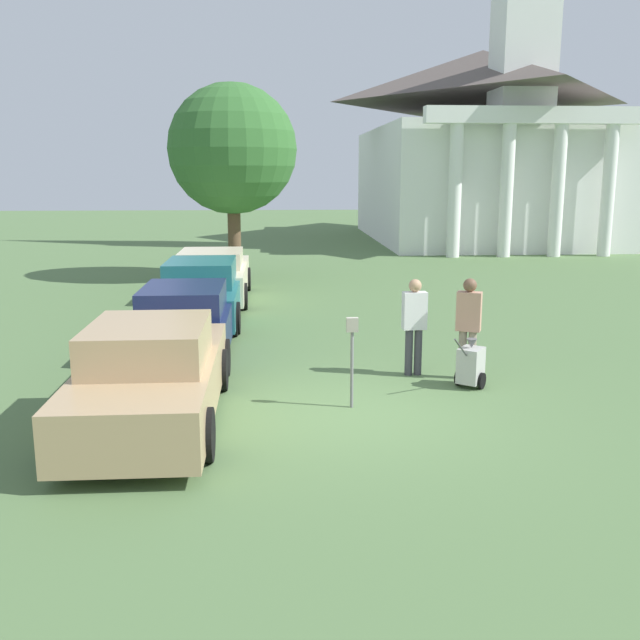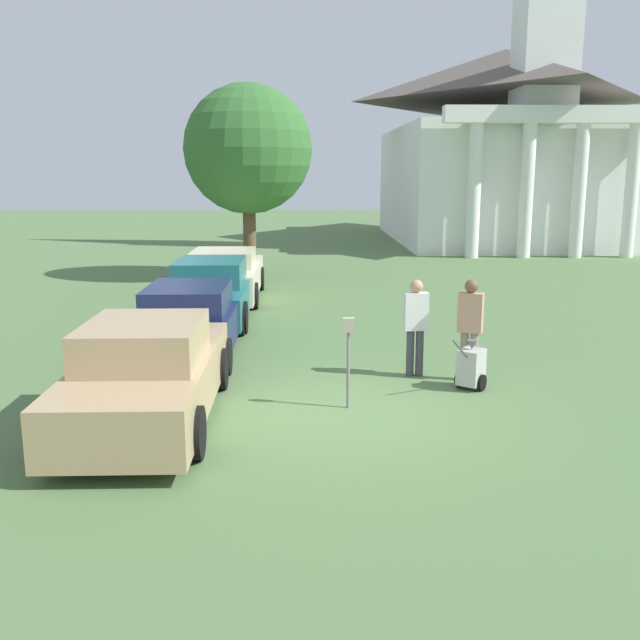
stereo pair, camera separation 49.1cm
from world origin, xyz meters
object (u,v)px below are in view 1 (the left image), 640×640
(parked_car_tan, at_px, (152,377))
(church, at_px, (482,136))
(parked_car_cream, at_px, (212,276))
(parking_meter, at_px, (352,346))
(parked_car_navy, at_px, (185,323))
(parked_car_teal, at_px, (202,293))
(equipment_cart, at_px, (471,365))
(person_worker, at_px, (414,321))
(person_supervisor, at_px, (468,322))

(parked_car_tan, relative_size, church, 0.19)
(parked_car_cream, distance_m, parking_meter, 10.20)
(parked_car_navy, height_order, church, church)
(parking_meter, bearing_deg, church, 70.39)
(parked_car_teal, relative_size, equipment_cart, 5.18)
(parked_car_tan, xyz_separation_m, person_worker, (4.27, 2.27, 0.30))
(equipment_cart, xyz_separation_m, church, (7.73, 26.74, 5.11))
(parking_meter, distance_m, equipment_cart, 2.41)
(parked_car_tan, bearing_deg, equipment_cart, 15.61)
(parked_car_navy, relative_size, parked_car_cream, 1.00)
(parked_car_tan, height_order, person_supervisor, person_supervisor)
(parked_car_tan, xyz_separation_m, parked_car_navy, (0.00, 3.95, -0.04))
(parking_meter, bearing_deg, person_worker, 53.28)
(parked_car_teal, relative_size, parking_meter, 3.62)
(parked_car_teal, bearing_deg, church, 58.04)
(parked_car_teal, bearing_deg, parking_meter, -66.93)
(parked_car_teal, relative_size, parked_car_cream, 1.02)
(parked_car_teal, relative_size, person_worker, 2.96)
(parking_meter, bearing_deg, person_supervisor, 33.31)
(parked_car_tan, distance_m, parking_meter, 3.02)
(parked_car_tan, relative_size, parked_car_cream, 0.96)
(parked_car_tan, distance_m, parked_car_navy, 3.95)
(person_supervisor, bearing_deg, parked_car_cream, -34.96)
(parked_car_teal, distance_m, person_worker, 6.65)
(parked_car_tan, xyz_separation_m, person_supervisor, (5.17, 1.97, 0.33))
(parked_car_cream, height_order, parking_meter, parked_car_cream)
(parked_car_navy, xyz_separation_m, equipment_cart, (5.09, -2.50, -0.27))
(parked_car_teal, height_order, parking_meter, parked_car_teal)
(parked_car_cream, relative_size, person_supervisor, 2.83)
(parking_meter, bearing_deg, equipment_cart, 23.78)
(person_worker, relative_size, person_supervisor, 0.97)
(parking_meter, distance_m, church, 29.72)
(parked_car_navy, distance_m, church, 27.84)
(parked_car_navy, relative_size, person_supervisor, 2.84)
(parked_car_navy, distance_m, parking_meter, 4.55)
(parked_car_teal, xyz_separation_m, person_supervisor, (5.17, -5.39, 0.33))
(parked_car_cream, relative_size, parking_meter, 3.56)
(parked_car_tan, distance_m, person_supervisor, 5.54)
(parking_meter, height_order, person_supervisor, person_supervisor)
(parking_meter, relative_size, person_supervisor, 0.79)
(equipment_cart, bearing_deg, church, 110.37)
(parking_meter, relative_size, church, 0.06)
(parked_car_teal, distance_m, church, 24.93)
(parking_meter, height_order, equipment_cart, parking_meter)
(person_worker, distance_m, person_supervisor, 0.95)
(parking_meter, distance_m, person_supervisor, 2.64)
(parked_car_teal, bearing_deg, parked_car_cream, 89.65)
(parked_car_navy, distance_m, person_worker, 4.60)
(parked_car_navy, distance_m, parked_car_cream, 6.32)
(parked_car_navy, bearing_deg, church, 61.77)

